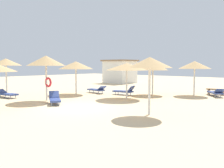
{
  "coord_description": "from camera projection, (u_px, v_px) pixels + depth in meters",
  "views": [
    {
      "loc": [
        10.76,
        -9.02,
        2.47
      ],
      "look_at": [
        0.0,
        3.0,
        1.2
      ],
      "focal_mm": 38.88,
      "sensor_mm": 36.0,
      "label": 1
    }
  ],
  "objects": [
    {
      "name": "lounger_4",
      "position": [
        55.0,
        99.0,
        15.39
      ],
      "size": [
        1.93,
        1.53,
        0.75
      ],
      "color": "#33478C",
      "rests_on": "ground"
    },
    {
      "name": "lounger_0",
      "position": [
        7.0,
        94.0,
        18.26
      ],
      "size": [
        2.0,
        0.99,
        0.61
      ],
      "color": "#33478C",
      "rests_on": "ground"
    },
    {
      "name": "bench_0",
      "position": [
        216.0,
        91.0,
        20.12
      ],
      "size": [
        1.53,
        0.53,
        0.49
      ],
      "color": "brown",
      "rests_on": "ground"
    },
    {
      "name": "parasol_0",
      "position": [
        6.0,
        62.0,
        19.43
      ],
      "size": [
        2.47,
        2.47,
        2.99
      ],
      "color": "silver",
      "rests_on": "ground"
    },
    {
      "name": "lounger_1",
      "position": [
        216.0,
        92.0,
        19.09
      ],
      "size": [
        1.74,
        1.85,
        0.68
      ],
      "color": "#33478C",
      "rests_on": "ground"
    },
    {
      "name": "lounger_3",
      "position": [
        97.0,
        90.0,
        21.31
      ],
      "size": [
        1.94,
        0.76,
        0.67
      ],
      "color": "#33478C",
      "rests_on": "ground"
    },
    {
      "name": "beach_cabana",
      "position": [
        120.0,
        71.0,
        33.45
      ],
      "size": [
        3.99,
        3.65,
        3.17
      ],
      "color": "white",
      "rests_on": "ground"
    },
    {
      "name": "lounger_2",
      "position": [
        124.0,
        91.0,
        20.02
      ],
      "size": [
        1.93,
        0.91,
        0.79
      ],
      "color": "#33478C",
      "rests_on": "ground"
    },
    {
      "name": "parasol_7",
      "position": [
        153.0,
        66.0,
        20.18
      ],
      "size": [
        2.53,
        2.53,
        2.7
      ],
      "color": "silver",
      "rests_on": "ground"
    },
    {
      "name": "ground_plane",
      "position": [
        78.0,
        108.0,
        14.05
      ],
      "size": [
        80.0,
        80.0,
        0.0
      ],
      "primitive_type": "plane",
      "color": "beige"
    },
    {
      "name": "parasol_2",
      "position": [
        127.0,
        67.0,
        17.91
      ],
      "size": [
        3.1,
        3.1,
        2.61
      ],
      "color": "silver",
      "rests_on": "ground"
    },
    {
      "name": "parasol_4",
      "position": [
        46.0,
        61.0,
        16.67
      ],
      "size": [
        2.65,
        2.65,
        3.11
      ],
      "color": "silver",
      "rests_on": "ground"
    },
    {
      "name": "parasol_5",
      "position": [
        150.0,
        63.0,
        11.9
      ],
      "size": [
        2.22,
        2.22,
        2.86
      ],
      "color": "silver",
      "rests_on": "ground"
    },
    {
      "name": "parasol_1",
      "position": [
        195.0,
        65.0,
        19.74
      ],
      "size": [
        2.57,
        2.57,
        2.79
      ],
      "color": "silver",
      "rests_on": "ground"
    },
    {
      "name": "parasol_3",
      "position": [
        76.0,
        65.0,
        20.59
      ],
      "size": [
        2.94,
        2.94,
        2.77
      ],
      "color": "silver",
      "rests_on": "ground"
    }
  ]
}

